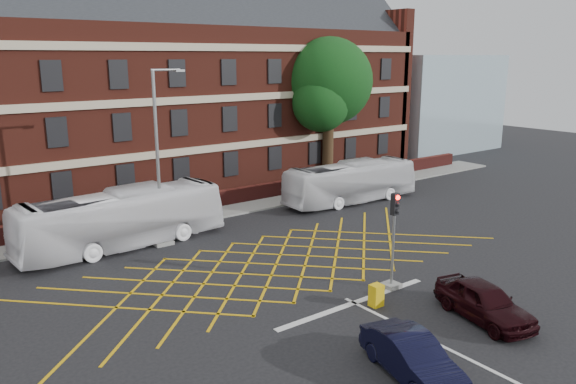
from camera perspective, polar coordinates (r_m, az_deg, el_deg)
ground at (r=26.16m, az=1.37°, el=-8.64°), size 120.00×120.00×0.00m
victorian_building at (r=43.75m, az=-16.81°, el=10.36°), size 51.00×12.17×20.40m
boundary_wall at (r=36.54m, az=-11.40°, el=-1.48°), size 56.00×0.50×1.10m
far_pavement at (r=35.80m, az=-10.66°, el=-2.57°), size 60.00×3.00×0.12m
glass_block at (r=63.46m, az=13.92°, el=8.83°), size 14.00×10.00×10.00m
box_junction_hatching at (r=27.64m, az=-1.22°, el=-7.37°), size 8.22×8.22×0.02m
stop_line at (r=23.75m, az=6.73°, el=-11.12°), size 8.00×0.30×0.02m
centre_line at (r=20.14m, az=20.17°, el=-16.75°), size 0.15×14.00×0.02m
bus_left at (r=30.90m, az=-16.50°, el=-2.63°), size 11.31×3.36×3.11m
bus_right at (r=39.01m, az=6.42°, el=0.99°), size 10.30×2.90×2.84m
car_navy at (r=18.85m, az=12.47°, el=-16.04°), size 2.45×4.42×1.38m
car_maroon at (r=23.23m, az=19.30°, el=-10.45°), size 2.70×4.64×1.48m
deciduous_tree at (r=45.76m, az=4.15°, el=10.53°), size 7.36×6.97×11.44m
traffic_light_near at (r=24.83m, az=10.61°, el=-5.77°), size 0.70×0.70×4.27m
street_lamp at (r=30.45m, az=-12.86°, el=0.61°), size 2.25×1.00×9.29m
utility_cabinet at (r=23.44m, az=8.95°, el=-10.33°), size 0.50×0.44×0.92m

